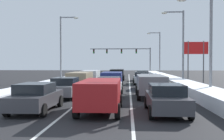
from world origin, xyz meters
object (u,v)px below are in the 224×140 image
(sedan_white_center_lane_second, at_px, (110,86))
(street_lamp_left_mid, at_px, (63,43))
(suv_red_center_lane_nearest, at_px, (101,93))
(sedan_green_center_lane_fourth, at_px, (114,78))
(suv_black_center_lane_fifth, at_px, (117,74))
(suv_tan_left_lane_third, at_px, (80,79))
(sedan_tan_right_lane_third, at_px, (149,81))
(sedan_silver_right_lane_fourth, at_px, (141,78))
(sedan_maroon_left_lane_fifth, at_px, (97,75))
(street_lamp_right_near, at_px, (206,36))
(sedan_charcoal_right_lane_nearest, at_px, (166,99))
(suv_silver_left_lane_fourth, at_px, (91,76))
(traffic_light_gantry, at_px, (127,53))
(sedan_maroon_right_lane_fifth, at_px, (142,75))
(suv_gray_right_lane_second, at_px, (151,84))
(sedan_gray_left_lane_second, at_px, (66,87))
(roadside_sign_right, at_px, (196,52))
(street_lamp_right_mid, at_px, (180,41))
(suv_navy_center_lane_third, at_px, (112,79))
(street_lamp_right_far, at_px, (158,50))
(sedan_charcoal_left_lane_nearest, at_px, (36,97))

(sedan_white_center_lane_second, relative_size, street_lamp_left_mid, 0.49)
(suv_red_center_lane_nearest, bearing_deg, sedan_white_center_lane_second, 90.03)
(street_lamp_left_mid, bearing_deg, sedan_green_center_lane_fourth, -27.00)
(suv_black_center_lane_fifth, relative_size, suv_tan_left_lane_third, 1.00)
(sedan_tan_right_lane_third, relative_size, sedan_silver_right_lane_fourth, 1.00)
(sedan_maroon_left_lane_fifth, height_order, street_lamp_right_near, street_lamp_right_near)
(sedan_charcoal_right_lane_nearest, relative_size, street_lamp_right_near, 0.59)
(suv_silver_left_lane_fourth, height_order, traffic_light_gantry, traffic_light_gantry)
(suv_red_center_lane_nearest, relative_size, traffic_light_gantry, 0.35)
(suv_tan_left_lane_third, relative_size, traffic_light_gantry, 0.35)
(sedan_maroon_right_lane_fifth, xyz_separation_m, suv_red_center_lane_nearest, (-3.57, -26.08, 0.25))
(sedan_maroon_left_lane_fifth, distance_m, traffic_light_gantry, 22.44)
(suv_red_center_lane_nearest, relative_size, suv_black_center_lane_fifth, 1.00)
(suv_tan_left_lane_third, xyz_separation_m, suv_silver_left_lane_fourth, (0.10, 6.76, 0.00))
(suv_gray_right_lane_second, height_order, sedan_gray_left_lane_second, suv_gray_right_lane_second)
(sedan_silver_right_lane_fourth, height_order, suv_tan_left_lane_third, suv_tan_left_lane_third)
(sedan_charcoal_right_lane_nearest, xyz_separation_m, suv_gray_right_lane_second, (-0.24, 6.34, 0.25))
(suv_tan_left_lane_third, xyz_separation_m, roadside_sign_right, (13.74, 9.04, 3.00))
(sedan_tan_right_lane_third, height_order, street_lamp_right_mid, street_lamp_right_mid)
(suv_gray_right_lane_second, xyz_separation_m, suv_red_center_lane_nearest, (-3.13, -6.16, 0.00))
(suv_tan_left_lane_third, distance_m, traffic_light_gantry, 35.35)
(suv_gray_right_lane_second, height_order, traffic_light_gantry, traffic_light_gantry)
(sedan_maroon_left_lane_fifth, bearing_deg, sedan_maroon_right_lane_fifth, 1.32)
(traffic_light_gantry, bearing_deg, suv_red_center_lane_nearest, -91.50)
(suv_red_center_lane_nearest, bearing_deg, sedan_tan_right_lane_third, 74.79)
(street_lamp_right_mid, bearing_deg, roadside_sign_right, 55.72)
(suv_tan_left_lane_third, relative_size, street_lamp_right_mid, 0.56)
(sedan_silver_right_lane_fourth, height_order, sedan_maroon_right_lane_fifth, same)
(suv_black_center_lane_fifth, xyz_separation_m, suv_tan_left_lane_third, (-3.18, -13.79, 0.00))
(sedan_tan_right_lane_third, xyz_separation_m, suv_navy_center_lane_third, (-3.74, 0.13, 0.25))
(sedan_gray_left_lane_second, xyz_separation_m, sedan_maroon_left_lane_fifth, (-0.04, 20.12, 0.00))
(suv_tan_left_lane_third, xyz_separation_m, street_lamp_right_far, (10.78, 26.67, 4.20))
(sedan_green_center_lane_fourth, bearing_deg, street_lamp_right_mid, -14.71)
(sedan_tan_right_lane_third, relative_size, sedan_green_center_lane_fourth, 1.00)
(sedan_charcoal_right_lane_nearest, relative_size, sedan_charcoal_left_lane_nearest, 1.00)
(sedan_green_center_lane_fourth, relative_size, suv_tan_left_lane_third, 0.92)
(street_lamp_right_far, bearing_deg, sedan_white_center_lane_second, -102.86)
(sedan_gray_left_lane_second, distance_m, street_lamp_right_far, 35.47)
(sedan_gray_left_lane_second, height_order, suv_silver_left_lane_fourth, suv_silver_left_lane_fourth)
(suv_red_center_lane_nearest, height_order, suv_tan_left_lane_third, same)
(sedan_charcoal_right_lane_nearest, bearing_deg, roadside_sign_right, 72.32)
(sedan_white_center_lane_second, relative_size, roadside_sign_right, 0.82)
(sedan_green_center_lane_fourth, height_order, suv_silver_left_lane_fourth, suv_silver_left_lane_fourth)
(street_lamp_right_near, relative_size, street_lamp_left_mid, 0.82)
(suv_red_center_lane_nearest, bearing_deg, sedan_silver_right_lane_fourth, 80.89)
(suv_black_center_lane_fifth, relative_size, traffic_light_gantry, 0.35)
(traffic_light_gantry, distance_m, street_lamp_right_near, 41.33)
(sedan_charcoal_right_lane_nearest, height_order, sedan_maroon_left_lane_fifth, same)
(sedan_charcoal_left_lane_nearest, distance_m, traffic_light_gantry, 47.83)
(sedan_white_center_lane_second, bearing_deg, sedan_green_center_lane_fourth, 91.36)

